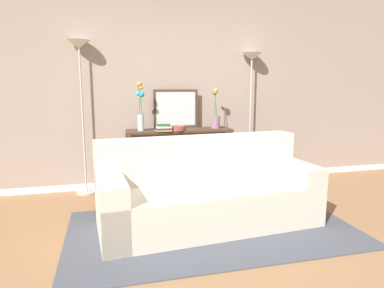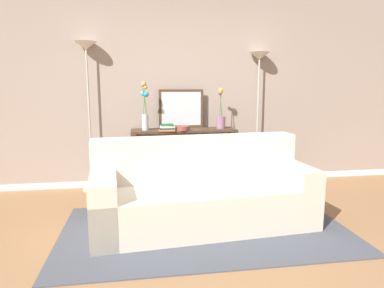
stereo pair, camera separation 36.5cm
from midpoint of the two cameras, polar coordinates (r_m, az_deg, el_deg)
The scene contains 13 objects.
ground_plane at distance 2.91m, azimuth 2.34°, elevation -19.34°, with size 16.00×16.00×0.02m, color #936B47.
back_wall at distance 4.85m, azimuth -5.61°, elevation 10.19°, with size 12.00×0.15×2.90m.
area_rug at distance 3.47m, azimuth 0.28°, elevation -14.06°, with size 2.79×1.58×0.01m.
couch at distance 3.50m, azimuth -0.45°, elevation -8.39°, with size 2.24×1.02×0.88m.
console_table at distance 4.62m, azimuth -4.37°, elevation -0.64°, with size 1.41×0.39×0.83m.
floor_lamp_left at distance 4.63m, azimuth -20.43°, elevation 10.83°, with size 0.28×0.28×1.97m.
floor_lamp_right at distance 4.96m, azimuth 7.82°, elevation 10.34°, with size 0.28×0.28×1.87m.
wall_mirror at distance 4.71m, azimuth -4.95°, elevation 5.89°, with size 0.61×0.02×0.53m.
vase_tall_flowers at distance 4.47m, azimuth -10.94°, elevation 5.79°, with size 0.11×0.12×0.64m.
vase_short_flowers at distance 4.69m, azimuth 1.76°, elevation 4.62°, with size 0.12×0.13×0.55m.
fruit_bowl at distance 4.45m, azimuth -4.56°, elevation 2.64°, with size 0.18×0.18×0.06m.
book_stack at distance 4.41m, azimuth -7.15°, elevation 2.66°, with size 0.22×0.16×0.09m.
book_row_under_console at distance 4.69m, azimuth -9.50°, elevation -7.14°, with size 0.32×0.17×0.12m.
Camera 1 is at (-0.91, -2.40, 1.40)m, focal length 31.80 mm.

